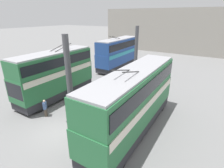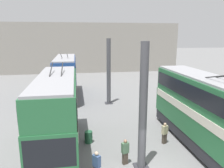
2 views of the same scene
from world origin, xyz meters
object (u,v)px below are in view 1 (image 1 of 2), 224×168
(bus_right_far, at_px, (118,52))
(person_by_right_row, at_px, (45,108))
(person_by_left_row, at_px, (113,108))
(person_aisle_foreground, at_px, (69,108))
(oil_drum, at_px, (76,95))
(bus_right_near, at_px, (55,72))
(bus_left_far, at_px, (134,98))

(bus_right_far, relative_size, person_by_right_row, 6.11)
(person_by_right_row, bearing_deg, person_by_left_row, -6.87)
(bus_right_far, xyz_separation_m, person_by_left_row, (-13.56, -7.23, -1.99))
(person_by_left_row, bearing_deg, person_aisle_foreground, -81.97)
(person_aisle_foreground, relative_size, person_by_right_row, 0.98)
(person_by_left_row, distance_m, oil_drum, 5.37)
(person_aisle_foreground, xyz_separation_m, oil_drum, (3.02, 1.97, -0.40))
(person_by_left_row, height_order, oil_drum, person_by_left_row)
(bus_right_near, relative_size, person_by_left_row, 5.90)
(bus_right_near, height_order, person_by_right_row, bus_right_near)
(oil_drum, bearing_deg, bus_left_far, -104.16)
(bus_left_far, bearing_deg, person_by_right_row, 106.81)
(person_aisle_foreground, xyz_separation_m, person_by_left_row, (2.02, -3.30, -0.02))
(bus_right_far, relative_size, person_aisle_foreground, 6.24)
(person_by_right_row, xyz_separation_m, oil_drum, (4.15, 0.18, -0.42))
(bus_left_far, height_order, bus_right_near, bus_right_near)
(bus_right_far, bearing_deg, person_aisle_foreground, -165.82)
(bus_right_far, distance_m, person_by_right_row, 16.96)
(bus_left_far, relative_size, oil_drum, 13.20)
(person_aisle_foreground, bearing_deg, bus_left_far, -96.82)
(person_aisle_foreground, height_order, oil_drum, person_aisle_foreground)
(bus_right_near, relative_size, person_aisle_foreground, 5.80)
(bus_right_near, height_order, bus_right_far, bus_right_near)
(bus_right_near, height_order, person_by_left_row, bus_right_near)
(bus_right_far, bearing_deg, bus_right_near, -180.00)
(bus_left_far, distance_m, bus_right_far, 17.35)
(bus_left_far, bearing_deg, bus_right_near, 83.51)
(bus_right_far, distance_m, oil_drum, 12.93)
(person_aisle_foreground, bearing_deg, oil_drum, 15.09)
(bus_right_near, relative_size, oil_drum, 10.89)
(person_by_left_row, bearing_deg, bus_right_far, -175.44)
(bus_right_near, relative_size, person_by_right_row, 5.68)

